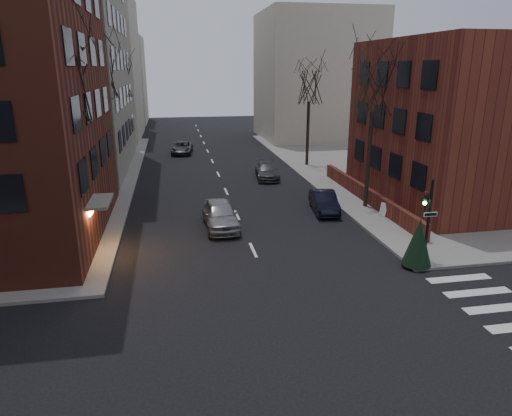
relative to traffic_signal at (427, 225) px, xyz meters
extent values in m
plane|color=black|center=(-7.94, -8.99, -1.91)|extent=(160.00, 160.00, 0.00)
cube|color=gray|center=(21.06, 21.01, -1.83)|extent=(44.00, 44.00, 0.15)
cube|color=gray|center=(-24.94, 25.01, 12.09)|extent=(18.00, 18.00, 28.00)
cube|color=maroon|center=(8.56, 10.01, 3.59)|extent=(12.00, 14.00, 11.00)
cube|color=maroon|center=(1.36, 10.01, -1.26)|extent=(0.35, 16.00, 1.00)
cube|color=beige|center=(-22.94, 46.01, 7.09)|extent=(14.00, 16.00, 18.00)
cube|color=beige|center=(7.06, 41.01, 6.09)|extent=(14.00, 14.00, 16.00)
cube|color=beige|center=(-20.94, 63.01, 5.09)|extent=(10.00, 12.00, 14.00)
cylinder|color=black|center=(0.06, 0.01, 0.24)|extent=(0.14, 0.14, 4.00)
cylinder|color=black|center=(0.06, 0.01, -1.66)|extent=(0.44, 0.44, 0.20)
imported|color=black|center=(-0.19, 0.01, 1.09)|extent=(0.16, 0.20, 1.00)
sphere|color=#19FF4C|center=(-0.26, -0.04, 1.14)|extent=(0.18, 0.18, 0.18)
cube|color=white|center=(0.06, -0.11, 0.59)|extent=(0.70, 0.03, 0.22)
cylinder|color=#2D231C|center=(-16.74, 5.01, 1.57)|extent=(0.28, 0.28, 6.65)
cylinder|color=#2D231C|center=(-16.74, 17.01, 1.74)|extent=(0.28, 0.28, 7.00)
cylinder|color=#2D231C|center=(-16.74, 31.01, 1.39)|extent=(0.28, 0.28, 6.30)
cylinder|color=#2D231C|center=(0.86, 9.01, 1.39)|extent=(0.28, 0.28, 6.30)
cylinder|color=#2D231C|center=(0.86, 23.01, 1.22)|extent=(0.28, 0.28, 5.95)
cylinder|color=black|center=(-16.14, 13.01, 1.24)|extent=(0.12, 0.12, 6.00)
sphere|color=#FFA54C|center=(-16.14, 13.01, 4.34)|extent=(0.36, 0.36, 0.36)
cylinder|color=black|center=(-16.14, 33.01, 1.24)|extent=(0.12, 0.12, 6.00)
sphere|color=#FFA54C|center=(-16.14, 33.01, 4.34)|extent=(0.36, 0.36, 0.36)
imported|color=black|center=(-2.17, 8.73, -1.22)|extent=(1.98, 4.31, 1.37)
imported|color=gray|center=(-9.24, 6.84, -1.10)|extent=(2.04, 4.80, 1.62)
imported|color=#3D3C41|center=(-3.96, 18.66, -1.24)|extent=(2.34, 4.76, 1.33)
imported|color=#39383D|center=(-10.84, 31.86, -1.26)|extent=(2.65, 4.85, 1.29)
cube|color=white|center=(1.26, 6.76, -1.34)|extent=(0.54, 0.62, 0.84)
cone|color=black|center=(-0.64, -0.49, -0.61)|extent=(1.64, 1.64, 2.30)
camera|label=1|loc=(-11.77, -18.83, 7.27)|focal=32.00mm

